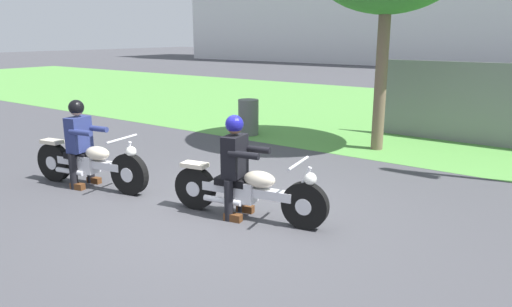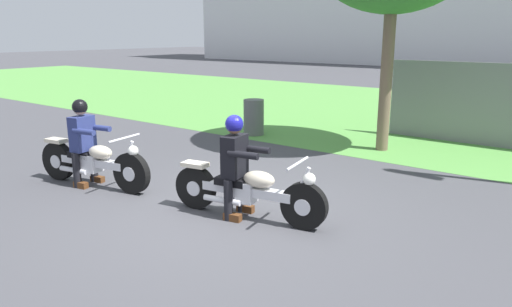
{
  "view_description": "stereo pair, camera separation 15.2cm",
  "coord_description": "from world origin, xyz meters",
  "px_view_note": "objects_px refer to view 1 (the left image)",
  "views": [
    {
      "loc": [
        4.04,
        -4.77,
        2.4
      ],
      "look_at": [
        0.42,
        0.2,
        0.85
      ],
      "focal_mm": 33.41,
      "sensor_mm": 36.0,
      "label": 1
    },
    {
      "loc": [
        4.16,
        -4.68,
        2.4
      ],
      "look_at": [
        0.42,
        0.2,
        0.85
      ],
      "focal_mm": 33.41,
      "sensor_mm": 36.0,
      "label": 2
    }
  ],
  "objects_px": {
    "motorcycle_follow": "(90,164)",
    "rider_follow": "(80,137)",
    "motorcycle_lead": "(248,191)",
    "trash_can": "(248,117)",
    "rider_lead": "(236,158)"
  },
  "relations": [
    {
      "from": "motorcycle_lead",
      "to": "rider_follow",
      "type": "xyz_separation_m",
      "value": [
        -2.99,
        -0.46,
        0.44
      ]
    },
    {
      "from": "motorcycle_follow",
      "to": "rider_follow",
      "type": "bearing_deg",
      "value": 179.18
    },
    {
      "from": "motorcycle_lead",
      "to": "rider_lead",
      "type": "height_order",
      "value": "rider_lead"
    },
    {
      "from": "rider_lead",
      "to": "rider_follow",
      "type": "relative_size",
      "value": 0.99
    },
    {
      "from": "rider_follow",
      "to": "rider_lead",
      "type": "bearing_deg",
      "value": -1.77
    },
    {
      "from": "motorcycle_lead",
      "to": "trash_can",
      "type": "distance_m",
      "value": 5.43
    },
    {
      "from": "rider_follow",
      "to": "trash_can",
      "type": "bearing_deg",
      "value": 82.83
    },
    {
      "from": "rider_follow",
      "to": "trash_can",
      "type": "relative_size",
      "value": 1.63
    },
    {
      "from": "motorcycle_lead",
      "to": "motorcycle_follow",
      "type": "height_order",
      "value": "motorcycle_follow"
    },
    {
      "from": "motorcycle_follow",
      "to": "trash_can",
      "type": "distance_m",
      "value": 4.79
    },
    {
      "from": "rider_lead",
      "to": "motorcycle_lead",
      "type": "bearing_deg",
      "value": -0.86
    },
    {
      "from": "rider_follow",
      "to": "motorcycle_lead",
      "type": "bearing_deg",
      "value": -1.72
    },
    {
      "from": "motorcycle_follow",
      "to": "motorcycle_lead",
      "type": "bearing_deg",
      "value": -1.77
    },
    {
      "from": "motorcycle_lead",
      "to": "rider_lead",
      "type": "distance_m",
      "value": 0.46
    },
    {
      "from": "motorcycle_follow",
      "to": "rider_follow",
      "type": "xyz_separation_m",
      "value": [
        -0.17,
        -0.03,
        0.43
      ]
    }
  ]
}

